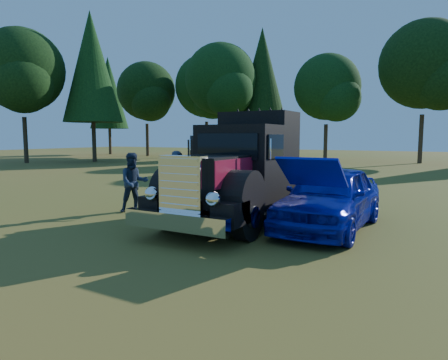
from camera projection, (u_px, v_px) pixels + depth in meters
ground at (173, 228)px, 10.04m from camera, size 120.00×120.00×0.00m
treeline at (324, 74)px, 34.84m from camera, size 72.10×24.04×13.84m
diamond_t_truck at (246, 173)px, 11.03m from camera, size 3.31×7.16×3.00m
hotrod_coupe at (330, 197)px, 9.91m from camera, size 1.97×4.67×1.89m
spectator_near at (178, 183)px, 11.66m from camera, size 0.61×0.78×1.88m
spectator_far at (134, 182)px, 12.13m from camera, size 1.08×1.11×1.81m
distant_teal_car at (229, 154)px, 36.19m from camera, size 1.81×4.14×1.32m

